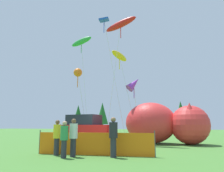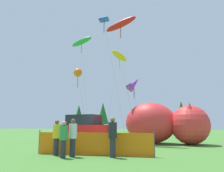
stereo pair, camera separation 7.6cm
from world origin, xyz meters
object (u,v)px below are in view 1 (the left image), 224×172
kite_green_fish (81,42)px  spectator_in_white_shirt (64,138)px  spectator_in_grey_shirt (73,136)px  kite_yellow_hero (119,56)px  kite_red_lizard (121,25)px  folding_chair (134,142)px  parked_car (86,130)px  kite_orange_flower (78,73)px  inflatable_cat (163,124)px  spectator_in_blue_shirt (113,135)px  kite_blue_box (105,23)px  kite_purple_delta (134,84)px  spectator_in_green_shirt (57,136)px

kite_green_fish → spectator_in_white_shirt: bearing=-68.1°
spectator_in_grey_shirt → kite_yellow_hero: bearing=91.0°
spectator_in_grey_shirt → kite_red_lizard: bearing=87.1°
folding_chair → kite_yellow_hero: kite_yellow_hero is taller
folding_chair → kite_yellow_hero: bearing=-85.2°
spectator_in_white_shirt → kite_green_fish: 15.56m
parked_car → kite_orange_flower: (-1.44, 1.41, 4.84)m
inflatable_cat → kite_yellow_hero: kite_yellow_hero is taller
spectator_in_blue_shirt → spectator_in_grey_shirt: bearing=-169.3°
kite_blue_box → kite_purple_delta: kite_blue_box is taller
parked_car → kite_blue_box: kite_blue_box is taller
spectator_in_blue_shirt → spectator_in_green_shirt: 2.95m
parked_car → spectator_in_grey_shirt: (1.76, -5.50, -0.11)m
folding_chair → kite_orange_flower: bearing=-50.3°
folding_chair → spectator_in_green_shirt: bearing=25.2°
kite_green_fish → kite_blue_box: bearing=-36.0°
spectator_in_white_shirt → kite_blue_box: size_ratio=0.15×
kite_green_fish → kite_orange_flower: (1.63, -4.03, -4.52)m
inflatable_cat → kite_purple_delta: (-2.46, 0.57, 3.57)m
spectator_in_grey_shirt → kite_green_fish: kite_green_fish is taller
parked_car → kite_yellow_hero: (1.60, 3.99, 6.85)m
folding_chair → kite_red_lizard: kite_red_lizard is taller
folding_chair → spectator_in_green_shirt: size_ratio=0.48×
parked_car → folding_chair: parked_car is taller
parked_car → kite_purple_delta: size_ratio=0.76×
parked_car → kite_green_fish: 11.25m
spectator_in_grey_shirt → kite_blue_box: (-1.30, 8.38, 10.01)m
inflatable_cat → kite_yellow_hero: 7.54m
spectator_in_green_shirt → parked_car: bearing=97.8°
kite_red_lizard → kite_yellow_hero: 2.95m
spectator_in_blue_shirt → spectator_in_grey_shirt: (-1.91, -0.36, -0.04)m
inflatable_cat → kite_green_fish: size_ratio=0.61×
spectator_in_green_shirt → kite_yellow_hero: kite_yellow_hero is taller
spectator_in_blue_shirt → spectator_in_white_shirt: spectator_in_blue_shirt is taller
parked_car → kite_blue_box: size_ratio=0.39×
spectator_in_blue_shirt → kite_blue_box: bearing=111.8°
folding_chair → spectator_in_white_shirt: bearing=38.7°
spectator_in_white_shirt → kite_purple_delta: bearing=81.1°
spectator_in_white_shirt → kite_orange_flower: bearing=111.9°
kite_purple_delta → kite_blue_box: bearing=-163.9°
kite_green_fish → kite_red_lizard: 6.06m
kite_green_fish → folding_chair: bearing=-46.9°
spectator_in_white_shirt → kite_yellow_hero: bearing=89.5°
kite_red_lizard → kite_yellow_hero: bearing=108.9°
spectator_in_green_shirt → kite_yellow_hero: 11.63m
folding_chair → kite_orange_flower: size_ratio=0.13×
spectator_in_green_shirt → kite_red_lizard: (1.43, 7.64, 9.38)m
spectator_in_blue_shirt → kite_green_fish: size_ratio=0.17×
spectator_in_green_shirt → spectator_in_grey_shirt: bearing=-12.9°
kite_green_fish → kite_yellow_hero: (4.67, -1.45, -2.51)m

